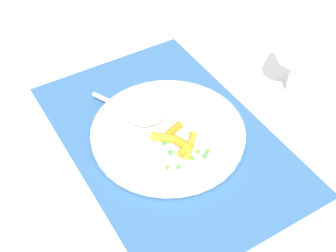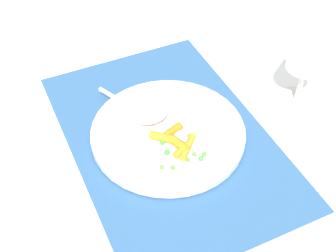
# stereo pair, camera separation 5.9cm
# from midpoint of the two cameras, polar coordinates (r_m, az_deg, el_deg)

# --- Properties ---
(ground_plane) EXTENTS (2.40, 2.40, 0.00)m
(ground_plane) POSITION_cam_midpoint_polar(r_m,az_deg,el_deg) (0.81, -2.09, -1.57)
(ground_plane) COLOR white
(placemat) EXTENTS (0.49, 0.33, 0.01)m
(placemat) POSITION_cam_midpoint_polar(r_m,az_deg,el_deg) (0.81, -2.10, -1.43)
(placemat) COLOR #2D5684
(placemat) RESTS_ON ground_plane
(plate) EXTENTS (0.27, 0.27, 0.01)m
(plate) POSITION_cam_midpoint_polar(r_m,az_deg,el_deg) (0.80, -2.12, -0.94)
(plate) COLOR white
(plate) RESTS_ON placemat
(rice_mound) EXTENTS (0.08, 0.08, 0.04)m
(rice_mound) POSITION_cam_midpoint_polar(r_m,az_deg,el_deg) (0.81, -4.94, 2.06)
(rice_mound) COLOR beige
(rice_mound) RESTS_ON plate
(carrot_portion) EXTENTS (0.08, 0.07, 0.01)m
(carrot_portion) POSITION_cam_midpoint_polar(r_m,az_deg,el_deg) (0.77, -0.97, -1.85)
(carrot_portion) COLOR orange
(carrot_portion) RESTS_ON plate
(pea_scatter) EXTENTS (0.07, 0.08, 0.01)m
(pea_scatter) POSITION_cam_midpoint_polar(r_m,az_deg,el_deg) (0.76, 0.03, -3.05)
(pea_scatter) COLOR #488D3B
(pea_scatter) RESTS_ON plate
(fork) EXTENTS (0.20, 0.10, 0.01)m
(fork) POSITION_cam_midpoint_polar(r_m,az_deg,el_deg) (0.81, -4.19, 0.54)
(fork) COLOR silver
(fork) RESTS_ON plate
(wine_glass) EXTENTS (0.07, 0.07, 0.16)m
(wine_glass) POSITION_cam_midpoint_polar(r_m,az_deg,el_deg) (0.86, 13.79, 9.84)
(wine_glass) COLOR silver
(wine_glass) RESTS_ON ground_plane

